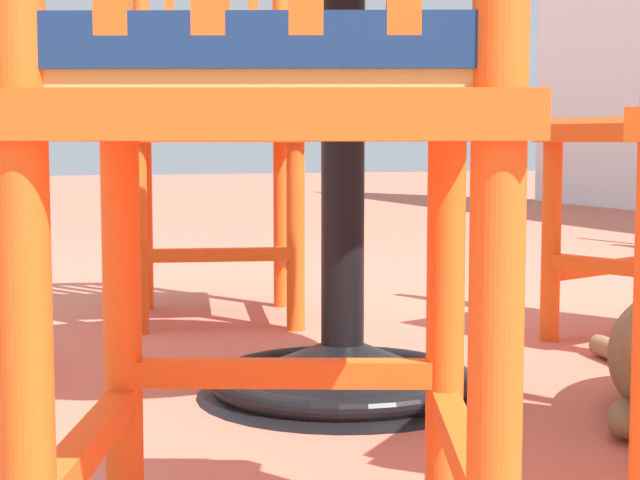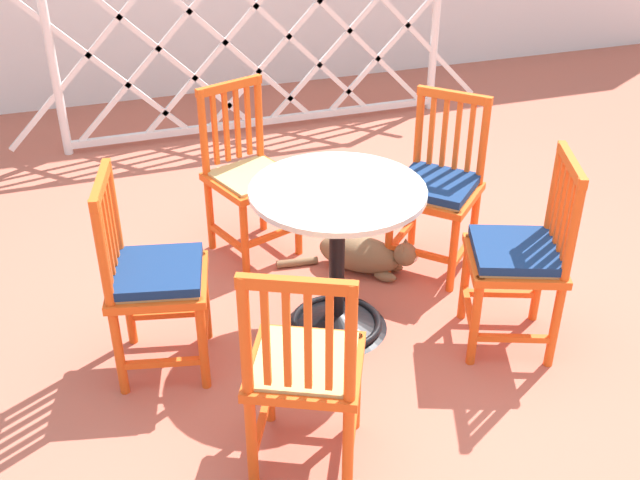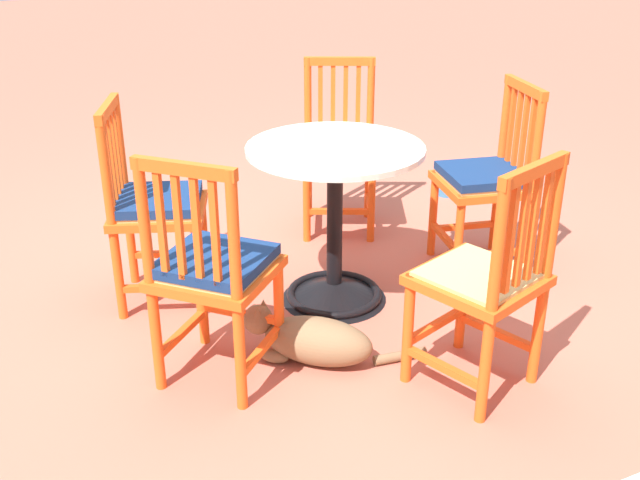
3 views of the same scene
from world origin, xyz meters
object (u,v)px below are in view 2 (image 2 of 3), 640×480
(orange_chair_near_fence, at_px, (304,371))
(orange_chair_at_corner, at_px, (437,189))
(cafe_table, at_px, (337,276))
(orange_chair_by_planter, at_px, (249,177))
(orange_chair_facing_out, at_px, (520,257))
(tabby_cat, at_px, (366,255))
(orange_chair_tucked_in, at_px, (153,279))

(orange_chair_near_fence, bearing_deg, orange_chair_at_corner, 46.35)
(cafe_table, xyz_separation_m, orange_chair_by_planter, (-0.19, 0.82, 0.15))
(orange_chair_facing_out, relative_size, tabby_cat, 1.38)
(orange_chair_tucked_in, distance_m, orange_chair_near_fence, 0.85)
(orange_chair_at_corner, xyz_separation_m, tabby_cat, (-0.36, 0.05, -0.35))
(cafe_table, height_order, orange_chair_by_planter, orange_chair_by_planter)
(orange_chair_by_planter, height_order, tabby_cat, orange_chair_by_planter)
(orange_chair_near_fence, xyz_separation_m, orange_chair_by_planter, (0.19, 1.56, 0.00))
(cafe_table, xyz_separation_m, orange_chair_near_fence, (-0.39, -0.74, 0.15))
(orange_chair_at_corner, height_order, orange_chair_by_planter, same)
(orange_chair_tucked_in, bearing_deg, orange_chair_at_corner, 14.00)
(orange_chair_near_fence, distance_m, tabby_cat, 1.39)
(orange_chair_tucked_in, relative_size, orange_chair_at_corner, 1.00)
(orange_chair_near_fence, bearing_deg, orange_chair_tucked_in, 119.84)
(orange_chair_near_fence, height_order, tabby_cat, orange_chair_near_fence)
(orange_chair_tucked_in, height_order, orange_chair_facing_out, same)
(cafe_table, height_order, tabby_cat, cafe_table)
(cafe_table, bearing_deg, orange_chair_by_planter, 103.34)
(cafe_table, relative_size, orange_chair_facing_out, 0.83)
(orange_chair_near_fence, height_order, orange_chair_at_corner, same)
(cafe_table, bearing_deg, orange_chair_at_corner, 28.48)
(orange_chair_facing_out, height_order, tabby_cat, orange_chair_facing_out)
(orange_chair_tucked_in, height_order, tabby_cat, orange_chair_tucked_in)
(orange_chair_tucked_in, height_order, orange_chair_by_planter, same)
(orange_chair_facing_out, distance_m, orange_chair_by_planter, 1.48)
(orange_chair_tucked_in, xyz_separation_m, orange_chair_by_planter, (0.61, 0.83, -0.01))
(orange_chair_at_corner, bearing_deg, orange_chair_tucked_in, -166.00)
(cafe_table, distance_m, orange_chair_at_corner, 0.77)
(orange_chair_tucked_in, bearing_deg, orange_chair_by_planter, 53.43)
(orange_chair_at_corner, xyz_separation_m, orange_chair_by_planter, (-0.86, 0.46, -0.01))
(orange_chair_tucked_in, relative_size, tabby_cat, 1.38)
(orange_chair_by_planter, relative_size, tabby_cat, 1.38)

